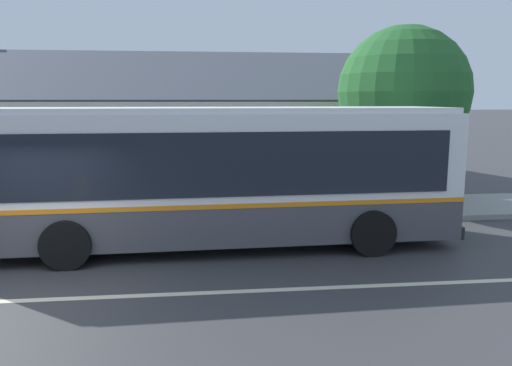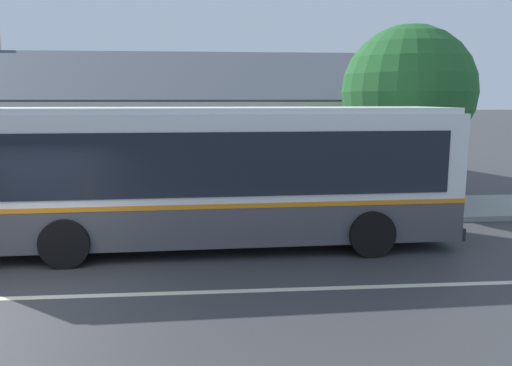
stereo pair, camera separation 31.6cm
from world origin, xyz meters
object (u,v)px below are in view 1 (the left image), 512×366
object	(u,v)px
bench_down_street	(168,196)
street_tree_primary	(403,92)
transit_bus	(213,173)
bench_by_building	(29,200)

from	to	relation	value
bench_down_street	street_tree_primary	world-z (taller)	street_tree_primary
transit_bus	bench_down_street	size ratio (longest dim) A/B	5.81
street_tree_primary	transit_bus	bearing A→B (deg)	-146.60
bench_by_building	bench_down_street	xyz separation A→B (m)	(3.82, 0.07, 0.01)
bench_by_building	bench_down_street	world-z (taller)	same
street_tree_primary	bench_by_building	bearing A→B (deg)	-175.18
bench_by_building	bench_down_street	bearing A→B (deg)	1.08
bench_by_building	bench_down_street	size ratio (longest dim) A/B	0.94
bench_down_street	transit_bus	bearing A→B (deg)	-68.37
transit_bus	bench_down_street	world-z (taller)	transit_bus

